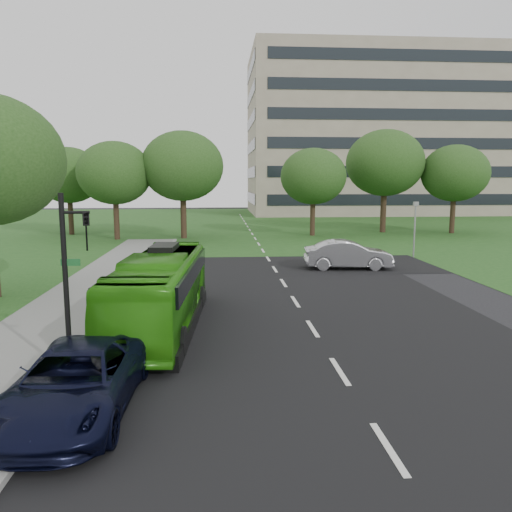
# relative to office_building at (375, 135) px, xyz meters

# --- Properties ---
(ground) EXTENTS (160.00, 160.00, 0.00)m
(ground) POSITION_rel_office_building_xyz_m (-21.96, -61.96, -12.50)
(ground) COLOR black
(ground) RESTS_ON ground
(street_surfaces) EXTENTS (120.00, 120.00, 0.15)m
(street_surfaces) POSITION_rel_office_building_xyz_m (-22.34, -39.21, -12.47)
(street_surfaces) COLOR black
(street_surfaces) RESTS_ON ground
(office_building) EXTENTS (40.10, 20.10, 25.00)m
(office_building) POSITION_rel_office_building_xyz_m (0.00, 0.00, 0.00)
(office_building) COLOR gray
(office_building) RESTS_ON ground
(tree_park_a) EXTENTS (6.51, 6.51, 8.65)m
(tree_park_a) POSITION_rel_office_building_xyz_m (-34.33, -35.64, -6.63)
(tree_park_a) COLOR black
(tree_park_a) RESTS_ON ground
(tree_park_b) EXTENTS (7.34, 7.34, 9.62)m
(tree_park_b) POSITION_rel_office_building_xyz_m (-28.43, -35.15, -6.01)
(tree_park_b) COLOR black
(tree_park_b) RESTS_ON ground
(tree_park_c) EXTENTS (6.23, 6.23, 8.27)m
(tree_park_c) POSITION_rel_office_building_xyz_m (-16.30, -33.74, -6.89)
(tree_park_c) COLOR black
(tree_park_c) RESTS_ON ground
(tree_park_d) EXTENTS (7.77, 7.77, 10.28)m
(tree_park_d) POSITION_rel_office_building_xyz_m (-8.56, -31.22, -5.54)
(tree_park_d) COLOR black
(tree_park_d) RESTS_ON ground
(tree_park_e) EXTENTS (6.54, 6.54, 8.72)m
(tree_park_e) POSITION_rel_office_building_xyz_m (-1.97, -32.66, -6.57)
(tree_park_e) COLOR black
(tree_park_e) RESTS_ON ground
(tree_park_f) EXTENTS (6.30, 6.30, 8.42)m
(tree_park_f) POSITION_rel_office_building_xyz_m (-39.60, -31.10, -6.78)
(tree_park_f) COLOR black
(tree_park_f) RESTS_ON ground
(bus) EXTENTS (2.85, 9.75, 2.68)m
(bus) POSITION_rel_office_building_xyz_m (-27.30, -63.39, -11.16)
(bus) COLOR #339914
(bus) RESTS_ON ground
(sedan) EXTENTS (5.29, 2.24, 1.70)m
(sedan) POSITION_rel_office_building_xyz_m (-17.58, -51.96, -11.65)
(sedan) COLOR #B3B3B8
(sedan) RESTS_ON ground
(suv) EXTENTS (2.67, 5.49, 1.50)m
(suv) POSITION_rel_office_building_xyz_m (-28.46, -69.96, -11.75)
(suv) COLOR black
(suv) RESTS_ON ground
(traffic_light) EXTENTS (0.80, 0.24, 4.90)m
(traffic_light) POSITION_rel_office_building_xyz_m (-29.00, -67.96, -9.62)
(traffic_light) COLOR black
(traffic_light) RESTS_ON ground
(camera_pole) EXTENTS (0.32, 0.28, 3.80)m
(camera_pole) POSITION_rel_office_building_xyz_m (-11.96, -47.97, -10.04)
(camera_pole) COLOR gray
(camera_pole) RESTS_ON ground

